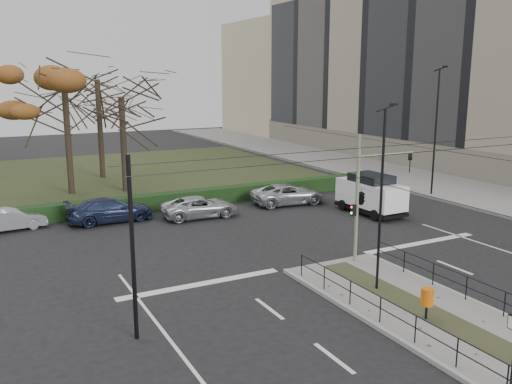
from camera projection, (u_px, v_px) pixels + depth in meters
ground at (406, 304)px, 20.14m from camera, size 140.00×140.00×0.00m
median_island at (459, 330)px, 17.95m from camera, size 4.40×15.00×0.14m
sidewalk_east at (385, 173)px, 47.35m from camera, size 8.00×90.00×0.14m
park at (81, 178)px, 45.13m from camera, size 38.00×26.00×0.10m
hedge at (121, 206)px, 33.42m from camera, size 38.00×1.00×1.00m
apartment_block at (458, 54)px, 51.43m from camera, size 13.09×52.10×21.64m
median_railing at (463, 305)px, 17.68m from camera, size 4.14×13.24×0.92m
catenary at (381, 206)px, 20.83m from camera, size 20.00×34.00×6.00m
traffic_light at (363, 195)px, 24.03m from camera, size 3.49×2.00×5.13m
litter_bin at (427, 297)px, 18.40m from camera, size 0.43×0.43×1.11m
streetlamp_median_far at (381, 198)px, 20.49m from camera, size 0.60×0.12×7.19m
streetlamp_sidewalk at (436, 130)px, 37.58m from camera, size 0.74×0.15×8.89m
parked_car_second at (11, 220)px, 29.71m from camera, size 3.81×1.70×1.22m
parked_car_third at (110, 210)px, 31.45m from camera, size 4.93×2.10×1.42m
parked_car_fourth at (200, 207)px, 32.52m from camera, size 4.70×2.38×1.27m
white_van at (371, 193)px, 33.28m from camera, size 2.25×4.70×2.47m
rust_tree at (64, 85)px, 37.29m from camera, size 8.88×8.88×10.06m
bare_tree_center at (98, 87)px, 43.67m from camera, size 6.40×6.40×10.63m
bare_tree_near at (122, 104)px, 38.40m from camera, size 7.02×7.02×9.01m
parked_car_fifth at (288, 194)px, 35.88m from camera, size 5.08×2.71×1.36m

